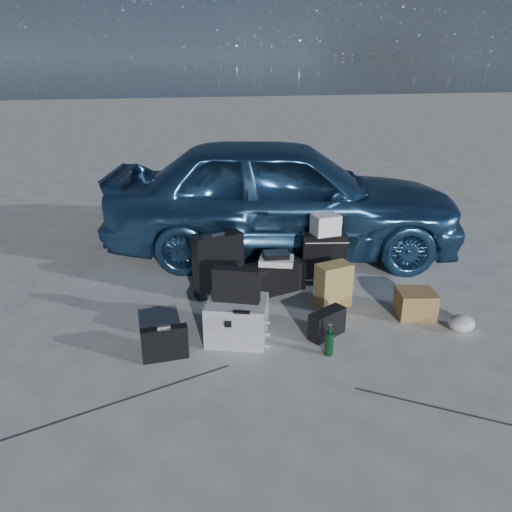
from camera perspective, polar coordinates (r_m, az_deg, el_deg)
The scene contains 16 objects.
ground at distance 4.53m, azimuth 4.71°, elevation -9.81°, with size 60.00×60.00×0.00m, color #B7B6B2.
car at distance 6.34m, azimuth 3.06°, elevation 6.90°, with size 1.76×4.37×1.49m, color #356696.
pelican_case at distance 4.47m, azimuth -2.18°, elevation -7.33°, with size 0.52×0.43×0.38m, color #ADB0B3.
laptop_bag at distance 4.32m, azimuth -2.25°, elevation -3.34°, with size 0.41×0.10×0.31m, color black.
briefcase at distance 4.28m, azimuth -10.37°, elevation -9.83°, with size 0.38×0.09×0.30m, color black.
suitcase_left at distance 5.26m, azimuth -4.32°, elevation -1.00°, with size 0.52×0.19×0.67m, color black.
suitcase_right at distance 5.58m, azimuth 7.72°, elevation -0.32°, with size 0.48×0.17×0.57m, color black.
white_carton at distance 5.45m, azimuth 7.96°, elevation 3.59°, with size 0.27×0.22×0.22m, color silver.
duffel_bag at distance 5.39m, azimuth 2.13°, elevation -2.43°, with size 0.63×0.27×0.32m, color black.
flat_box_white at distance 5.32m, azimuth 2.35°, elevation -0.53°, with size 0.36×0.27×0.06m, color silver.
flat_box_black at distance 5.31m, azimuth 2.31°, elevation 0.14°, with size 0.27×0.19×0.06m, color black.
kraft_bag at distance 5.09m, azimuth 8.81°, elevation -3.32°, with size 0.34×0.20×0.45m, color #A88549.
cardboard_box at distance 5.12m, azimuth 17.76°, elevation -5.21°, with size 0.35×0.31×0.26m, color #976D42.
plastic_bag at distance 5.03m, azimuth 22.44°, elevation -7.13°, with size 0.26×0.22×0.14m, color #BABDC0.
messenger_bag at distance 4.59m, azimuth 8.11°, elevation -7.64°, with size 0.36×0.14×0.26m, color black.
green_bottle at distance 4.31m, azimuth 8.39°, elevation -9.47°, with size 0.07×0.07×0.29m, color black.
Camera 1 is at (-1.20, -3.67, 2.36)m, focal length 35.00 mm.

